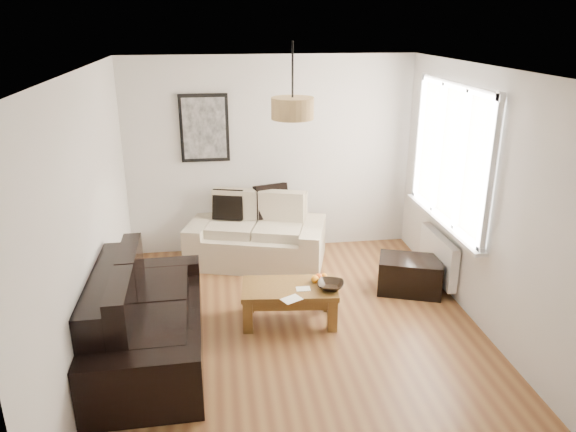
{
  "coord_description": "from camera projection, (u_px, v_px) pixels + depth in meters",
  "views": [
    {
      "loc": [
        -0.75,
        -4.72,
        3.02
      ],
      "look_at": [
        0.0,
        0.6,
        1.05
      ],
      "focal_mm": 33.75,
      "sensor_mm": 36.0,
      "label": 1
    }
  ],
  "objects": [
    {
      "name": "cushion_right",
      "position": [
        272.0,
        201.0,
        7.11
      ],
      "size": [
        0.46,
        0.26,
        0.44
      ],
      "primitive_type": "cube",
      "rotation": [
        0.0,
        0.0,
        0.3
      ],
      "color": "black",
      "rests_on": "loveseat_cream"
    },
    {
      "name": "orange_b",
      "position": [
        324.0,
        276.0,
        5.74
      ],
      "size": [
        0.08,
        0.08,
        0.07
      ],
      "primitive_type": "sphere",
      "rotation": [
        0.0,
        0.0,
        0.08
      ],
      "color": "orange",
      "rests_on": "fruit_bowl"
    },
    {
      "name": "coffee_table",
      "position": [
        290.0,
        303.0,
        5.68
      ],
      "size": [
        1.04,
        0.64,
        0.4
      ],
      "primitive_type": null,
      "rotation": [
        0.0,
        0.0,
        -0.11
      ],
      "color": "brown",
      "rests_on": "floor"
    },
    {
      "name": "fruit_bowl",
      "position": [
        331.0,
        285.0,
        5.56
      ],
      "size": [
        0.35,
        0.35,
        0.07
      ],
      "primitive_type": "imported",
      "rotation": [
        0.0,
        0.0,
        -0.31
      ],
      "color": "black",
      "rests_on": "coffee_table"
    },
    {
      "name": "papers",
      "position": [
        292.0,
        299.0,
        5.35
      ],
      "size": [
        0.23,
        0.21,
        0.01
      ],
      "primitive_type": "cube",
      "rotation": [
        0.0,
        0.0,
        0.49
      ],
      "color": "white",
      "rests_on": "coffee_table"
    },
    {
      "name": "wall_front",
      "position": [
        360.0,
        349.0,
        2.99
      ],
      "size": [
        3.8,
        0.04,
        2.6
      ],
      "primitive_type": null,
      "color": "silver",
      "rests_on": "floor"
    },
    {
      "name": "sofa_leather",
      "position": [
        147.0,
        315.0,
        5.01
      ],
      "size": [
        1.02,
        2.02,
        0.87
      ],
      "primitive_type": null,
      "rotation": [
        0.0,
        0.0,
        1.59
      ],
      "color": "black",
      "rests_on": "floor"
    },
    {
      "name": "ceiling",
      "position": [
        298.0,
        70.0,
        4.63
      ],
      "size": [
        3.8,
        4.5,
        0.0
      ],
      "primitive_type": null,
      "color": "white",
      "rests_on": "floor"
    },
    {
      "name": "floor",
      "position": [
        296.0,
        332.0,
        5.53
      ],
      "size": [
        4.5,
        4.5,
        0.0
      ],
      "primitive_type": "plane",
      "color": "brown",
      "rests_on": "ground"
    },
    {
      "name": "wall_left",
      "position": [
        87.0,
        223.0,
        4.83
      ],
      "size": [
        0.04,
        4.5,
        2.6
      ],
      "primitive_type": null,
      "color": "silver",
      "rests_on": "floor"
    },
    {
      "name": "radiator",
      "position": [
        438.0,
        256.0,
        6.38
      ],
      "size": [
        0.1,
        0.9,
        0.52
      ],
      "primitive_type": "cube",
      "color": "white",
      "rests_on": "wall_right"
    },
    {
      "name": "orange_a",
      "position": [
        319.0,
        277.0,
        5.72
      ],
      "size": [
        0.09,
        0.09,
        0.08
      ],
      "primitive_type": "sphere",
      "rotation": [
        0.0,
        0.0,
        -0.06
      ],
      "color": "#DE5312",
      "rests_on": "fruit_bowl"
    },
    {
      "name": "poster",
      "position": [
        204.0,
        128.0,
        6.9
      ],
      "size": [
        0.62,
        0.04,
        0.87
      ],
      "primitive_type": null,
      "color": "black",
      "rests_on": "wall_back"
    },
    {
      "name": "orange_c",
      "position": [
        315.0,
        279.0,
        5.68
      ],
      "size": [
        0.1,
        0.1,
        0.08
      ],
      "primitive_type": "sphere",
      "rotation": [
        0.0,
        0.0,
        0.3
      ],
      "color": "orange",
      "rests_on": "fruit_bowl"
    },
    {
      "name": "cushion_left",
      "position": [
        228.0,
        204.0,
        7.05
      ],
      "size": [
        0.42,
        0.23,
        0.4
      ],
      "primitive_type": "cube",
      "rotation": [
        0.0,
        0.0,
        -0.29
      ],
      "color": "black",
      "rests_on": "loveseat_cream"
    },
    {
      "name": "pendant_shade",
      "position": [
        292.0,
        108.0,
        5.04
      ],
      "size": [
        0.4,
        0.4,
        0.2
      ],
      "primitive_type": "cylinder",
      "color": "tan",
      "rests_on": "ceiling"
    },
    {
      "name": "wall_back",
      "position": [
        271.0,
        156.0,
        7.17
      ],
      "size": [
        3.8,
        0.04,
        2.6
      ],
      "primitive_type": null,
      "color": "silver",
      "rests_on": "floor"
    },
    {
      "name": "loveseat_cream",
      "position": [
        256.0,
        231.0,
        7.0
      ],
      "size": [
        1.92,
        1.39,
        0.86
      ],
      "primitive_type": null,
      "rotation": [
        0.0,
        0.0,
        -0.29
      ],
      "color": "beige",
      "rests_on": "floor"
    },
    {
      "name": "wall_right",
      "position": [
        487.0,
        204.0,
        5.33
      ],
      "size": [
        0.04,
        4.5,
        2.6
      ],
      "primitive_type": null,
      "color": "silver",
      "rests_on": "floor"
    },
    {
      "name": "ottoman",
      "position": [
        410.0,
        275.0,
        6.3
      ],
      "size": [
        0.83,
        0.68,
        0.41
      ],
      "primitive_type": "cube",
      "rotation": [
        0.0,
        0.0,
        -0.35
      ],
      "color": "black",
      "rests_on": "floor"
    },
    {
      "name": "window_bay",
      "position": [
        452.0,
        155.0,
        5.96
      ],
      "size": [
        0.14,
        1.9,
        1.6
      ],
      "primitive_type": null,
      "color": "white",
      "rests_on": "wall_right"
    }
  ]
}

